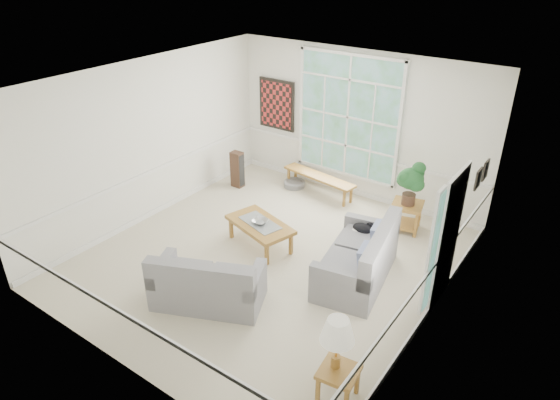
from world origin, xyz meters
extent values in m
cube|color=beige|center=(0.00, 0.00, -0.01)|extent=(5.50, 6.00, 0.01)
cube|color=white|center=(0.00, 0.00, 3.00)|extent=(5.50, 6.00, 0.02)
cube|color=white|center=(0.00, 3.00, 1.50)|extent=(5.50, 0.02, 3.00)
cube|color=white|center=(0.00, -3.00, 1.50)|extent=(5.50, 0.02, 3.00)
cube|color=white|center=(-2.75, 0.00, 1.50)|extent=(0.02, 6.00, 3.00)
cube|color=white|center=(2.75, 0.00, 1.50)|extent=(0.02, 6.00, 3.00)
cube|color=white|center=(-0.20, 2.96, 1.65)|extent=(2.30, 0.08, 2.40)
cube|color=white|center=(2.71, 0.60, 1.05)|extent=(0.08, 0.90, 2.10)
cube|color=white|center=(2.71, -0.03, 1.15)|extent=(0.08, 0.26, 1.90)
cube|color=maroon|center=(-1.95, 2.95, 1.60)|extent=(0.90, 0.06, 1.10)
cube|color=black|center=(2.71, 1.75, 1.55)|extent=(0.04, 0.26, 0.32)
cube|color=black|center=(2.71, 2.15, 1.55)|extent=(0.04, 0.26, 0.32)
cube|color=gray|center=(1.47, 0.34, 0.48)|extent=(1.21, 1.89, 0.95)
cube|color=gray|center=(-0.03, -1.43, 0.43)|extent=(1.78, 1.39, 0.86)
cube|color=olive|center=(-0.34, 0.22, 0.23)|extent=(1.37, 0.99, 0.46)
imported|color=#97979C|center=(-0.34, 0.22, 0.50)|extent=(0.34, 0.34, 0.08)
cube|color=olive|center=(-0.58, 2.58, 0.20)|extent=(1.74, 0.58, 0.40)
cube|color=olive|center=(1.51, 2.22, 0.27)|extent=(0.65, 0.65, 0.54)
cube|color=olive|center=(2.40, -1.87, 0.22)|extent=(0.48, 0.48, 0.44)
cylinder|color=slate|center=(-1.17, 2.53, 0.07)|extent=(0.57, 0.57, 0.14)
cube|color=#3E281C|center=(-2.20, 1.84, 0.40)|extent=(0.25, 0.19, 0.80)
ellipsoid|color=black|center=(1.26, 0.93, 0.57)|extent=(0.40, 0.33, 0.16)
camera|label=1|loc=(4.24, -5.63, 4.80)|focal=32.00mm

